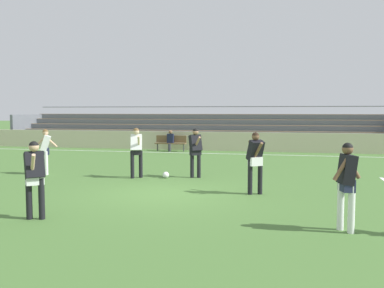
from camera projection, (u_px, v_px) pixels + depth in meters
name	position (u px, v px, depth m)	size (l,w,h in m)	color
ground_plane	(165.00, 194.00, 11.89)	(160.00, 160.00, 0.00)	#477033
field_line_sideline	(226.00, 154.00, 23.03)	(44.00, 0.12, 0.01)	white
sideline_wall	(230.00, 141.00, 24.70)	(48.00, 0.16, 1.10)	beige
bleacher_stand	(195.00, 129.00, 27.79)	(24.57, 4.02, 2.64)	#897051
bench_near_wall_gap	(171.00, 142.00, 24.60)	(1.80, 0.40, 0.90)	brown
spectator_seated	(170.00, 139.00, 24.47)	(0.36, 0.42, 1.21)	#2D2D38
player_dark_trailing_run	(195.00, 148.00, 14.70)	(0.52, 0.70, 1.71)	black
player_white_on_ball	(136.00, 148.00, 14.65)	(0.48, 0.68, 1.73)	black
player_white_overlapping	(46.00, 148.00, 15.49)	(0.74, 0.51, 1.65)	white
player_dark_dropping_back	(255.00, 157.00, 11.75)	(0.54, 0.72, 1.72)	black
player_dark_deep_cover	(35.00, 173.00, 9.02)	(0.53, 0.67, 1.67)	black
player_dark_wide_right	(347.00, 179.00, 8.09)	(0.57, 0.47, 1.71)	white
soccer_ball	(166.00, 175.00, 14.67)	(0.22, 0.22, 0.22)	white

